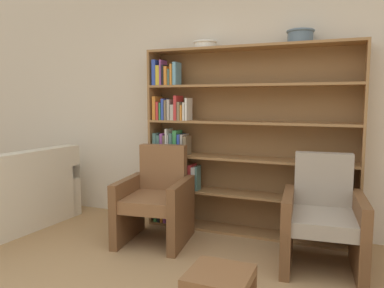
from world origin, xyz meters
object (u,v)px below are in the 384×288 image
at_px(bowl_copper, 205,44).
at_px(footstool, 219,281).
at_px(couch, 4,201).
at_px(armchair_leather, 156,200).
at_px(bookshelf, 229,142).
at_px(bowl_terracotta, 300,36).
at_px(armchair_cushioned, 323,219).

bearing_deg(bowl_copper, footstool, -66.61).
relative_size(bowl_copper, footstool, 0.65).
height_order(couch, footstool, couch).
relative_size(couch, armchair_leather, 1.70).
distance_m(couch, armchair_leather, 1.70).
height_order(bowl_copper, couch, bowl_copper).
height_order(bookshelf, armchair_leather, bookshelf).
relative_size(bookshelf, bowl_copper, 8.78).
relative_size(bowl_terracotta, couch, 0.16).
height_order(bowl_copper, footstool, bowl_copper).
relative_size(bowl_terracotta, footstool, 0.68).
xyz_separation_m(armchair_leather, armchair_cushioned, (1.56, 0.00, 0.00)).
xyz_separation_m(bookshelf, armchair_cushioned, (0.98, -0.55, -0.54)).
bearing_deg(bowl_terracotta, armchair_leather, -157.18).
distance_m(bookshelf, bowl_copper, 1.05).
bearing_deg(couch, armchair_leather, -74.57).
bearing_deg(couch, bowl_terracotta, -69.58).
xyz_separation_m(armchair_leather, footstool, (1.03, -1.14, -0.12)).
height_order(bookshelf, armchair_cushioned, bookshelf).
height_order(couch, armchair_cushioned, armchair_cushioned).
relative_size(bowl_copper, armchair_cushioned, 0.27).
height_order(bowl_terracotta, couch, bowl_terracotta).
xyz_separation_m(bowl_copper, armchair_cushioned, (1.25, -0.53, -1.56)).
xyz_separation_m(bowl_copper, couch, (-1.97, -0.88, -1.66)).
xyz_separation_m(bowl_terracotta, footstool, (-0.24, -1.67, -1.70)).
height_order(bookshelf, bowl_terracotta, bowl_terracotta).
bearing_deg(couch, bowl_copper, -62.25).
bearing_deg(armchair_leather, bowl_copper, -127.67).
distance_m(bookshelf, armchair_cushioned, 1.25).
bearing_deg(armchair_cushioned, bookshelf, -34.76).
distance_m(bookshelf, footstool, 1.87).
distance_m(bowl_terracotta, armchair_cushioned, 1.70).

